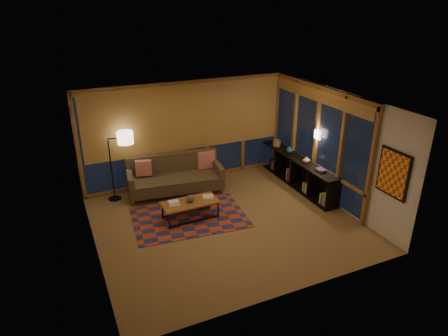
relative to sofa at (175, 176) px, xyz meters
name	(u,v)px	position (x,y,z in m)	size (l,w,h in m)	color
floor	(226,223)	(0.56, -1.83, -0.47)	(5.50, 5.00, 0.01)	#9F7948
ceiling	(226,103)	(0.56, -1.83, 2.23)	(5.50, 5.00, 0.01)	#F1E9CF
walls	(226,167)	(0.56, -1.83, 0.88)	(5.51, 5.01, 2.70)	silver
window_wall_back	(187,133)	(0.56, 0.60, 0.88)	(5.30, 0.16, 2.60)	olive
window_wall_right	(315,140)	(3.24, -1.23, 0.88)	(0.16, 3.70, 2.60)	olive
wall_art	(393,174)	(3.27, -3.68, 0.98)	(0.06, 0.74, 0.94)	red
wall_sconce	(318,134)	(3.18, -1.38, 1.08)	(0.12, 0.18, 0.22)	beige
sofa	(175,176)	(0.00, 0.00, 0.00)	(2.31, 0.93, 0.95)	brown
pillow_left	(144,170)	(-0.71, 0.27, 0.19)	(0.39, 0.13, 0.39)	red
pillow_right	(206,160)	(0.89, 0.15, 0.22)	(0.45, 0.15, 0.45)	red
area_rug	(189,218)	(-0.11, -1.31, -0.47)	(2.49, 1.66, 0.01)	#AE3F22
coffee_table	(190,210)	(-0.09, -1.33, -0.26)	(1.25, 0.57, 0.42)	olive
book_stack_a	(174,203)	(-0.45, -1.30, -0.02)	(0.25, 0.20, 0.07)	white
book_stack_b	(208,197)	(0.35, -1.32, -0.03)	(0.26, 0.20, 0.05)	white
ceramic_pot	(190,198)	(-0.08, -1.33, 0.03)	(0.17, 0.17, 0.17)	black
floor_lamp	(111,167)	(-1.48, 0.32, 0.38)	(0.57, 0.37, 1.71)	black
bookshelf	(297,171)	(3.05, -0.83, -0.09)	(0.40, 3.04, 0.76)	black
basket	(277,143)	(3.03, 0.18, 0.37)	(0.21, 0.21, 0.16)	#A16B45
teal_bowl	(290,150)	(3.05, -0.45, 0.37)	(0.17, 0.17, 0.17)	#136363
vase	(306,160)	(3.05, -1.21, 0.38)	(0.18, 0.18, 0.19)	tan
shelf_book_stack	(321,170)	(3.05, -1.79, 0.32)	(0.16, 0.23, 0.07)	white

